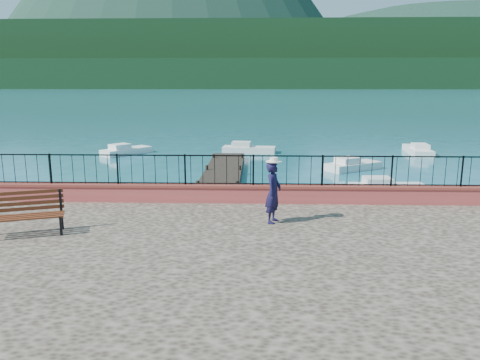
# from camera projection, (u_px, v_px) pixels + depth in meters

# --- Properties ---
(ground) EXTENTS (2000.00, 2000.00, 0.00)m
(ground) POSITION_uv_depth(u_px,v_px,m) (264.00, 285.00, 11.83)
(ground) COLOR #19596B
(ground) RESTS_ON ground
(parapet) EXTENTS (28.00, 0.46, 0.58)m
(parapet) POSITION_uv_depth(u_px,v_px,m) (262.00, 194.00, 15.13)
(parapet) COLOR #B24440
(parapet) RESTS_ON promenade
(railing) EXTENTS (27.00, 0.05, 0.95)m
(railing) POSITION_uv_depth(u_px,v_px,m) (263.00, 170.00, 14.97)
(railing) COLOR black
(railing) RESTS_ON parapet
(dock) EXTENTS (2.00, 16.00, 0.30)m
(dock) POSITION_uv_depth(u_px,v_px,m) (220.00, 180.00, 23.59)
(dock) COLOR #2D231C
(dock) RESTS_ON ground
(far_forest) EXTENTS (900.00, 60.00, 18.00)m
(far_forest) POSITION_uv_depth(u_px,v_px,m) (257.00, 74.00, 303.17)
(far_forest) COLOR black
(far_forest) RESTS_ON ground
(foothills) EXTENTS (900.00, 120.00, 44.00)m
(foothills) POSITION_uv_depth(u_px,v_px,m) (257.00, 58.00, 359.11)
(foothills) COLOR black
(foothills) RESTS_ON ground
(companion_hill) EXTENTS (448.00, 384.00, 180.00)m
(companion_hill) POSITION_uv_depth(u_px,v_px,m) (443.00, 85.00, 551.79)
(companion_hill) COLOR #142D23
(companion_hill) RESTS_ON ground
(park_bench) EXTENTS (2.09, 1.26, 1.11)m
(park_bench) POSITION_uv_depth(u_px,v_px,m) (23.00, 223.00, 11.90)
(park_bench) COLOR black
(park_bench) RESTS_ON promenade
(person) EXTENTS (0.60, 0.73, 1.72)m
(person) POSITION_uv_depth(u_px,v_px,m) (273.00, 192.00, 12.88)
(person) COLOR #141133
(person) RESTS_ON promenade
(hat) EXTENTS (0.44, 0.44, 0.12)m
(hat) POSITION_uv_depth(u_px,v_px,m) (274.00, 160.00, 12.69)
(hat) COLOR silver
(hat) RESTS_ON person
(boat_0) EXTENTS (3.99, 1.64, 0.80)m
(boat_0) POSITION_uv_depth(u_px,v_px,m) (120.00, 201.00, 18.54)
(boat_0) COLOR silver
(boat_0) RESTS_ON ground
(boat_1) EXTENTS (3.46, 1.45, 0.80)m
(boat_1) POSITION_uv_depth(u_px,v_px,m) (388.00, 185.00, 21.28)
(boat_1) COLOR silver
(boat_1) RESTS_ON ground
(boat_2) EXTENTS (3.51, 2.86, 0.80)m
(boat_2) POSITION_uv_depth(u_px,v_px,m) (354.00, 163.00, 27.06)
(boat_2) COLOR silver
(boat_2) RESTS_ON ground
(boat_3) EXTENTS (3.28, 3.57, 0.80)m
(boat_3) POSITION_uv_depth(u_px,v_px,m) (126.00, 149.00, 32.81)
(boat_3) COLOR white
(boat_3) RESTS_ON ground
(boat_4) EXTENTS (3.87, 1.71, 0.80)m
(boat_4) POSITION_uv_depth(u_px,v_px,m) (249.00, 147.00, 33.57)
(boat_4) COLOR silver
(boat_4) RESTS_ON ground
(boat_5) EXTENTS (1.65, 4.19, 0.80)m
(boat_5) POSITION_uv_depth(u_px,v_px,m) (418.00, 148.00, 33.10)
(boat_5) COLOR white
(boat_5) RESTS_ON ground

